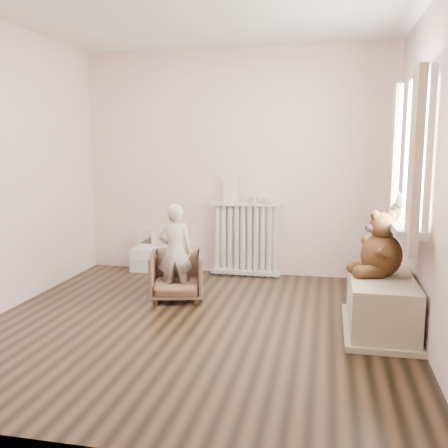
% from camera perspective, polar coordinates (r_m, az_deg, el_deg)
% --- Properties ---
extents(floor, '(3.60, 3.60, 0.01)m').
position_cam_1_polar(floor, '(4.34, -3.22, -11.35)').
color(floor, black).
rests_on(floor, ground).
extents(ceiling, '(3.60, 3.60, 0.01)m').
position_cam_1_polar(ceiling, '(4.21, -3.56, 24.00)').
color(ceiling, white).
rests_on(ceiling, ground).
extents(back_wall, '(3.60, 0.02, 2.60)m').
position_cam_1_polar(back_wall, '(5.83, 1.29, 6.96)').
color(back_wall, white).
rests_on(back_wall, ground).
extents(front_wall, '(3.60, 0.02, 2.60)m').
position_cam_1_polar(front_wall, '(2.39, -14.79, 3.67)').
color(front_wall, white).
rests_on(front_wall, ground).
extents(right_wall, '(0.02, 3.60, 2.60)m').
position_cam_1_polar(right_wall, '(4.00, 22.48, 5.33)').
color(right_wall, white).
rests_on(right_wall, ground).
extents(window, '(0.03, 0.90, 1.10)m').
position_cam_1_polar(window, '(4.28, 21.34, 7.61)').
color(window, white).
rests_on(window, right_wall).
extents(window_sill, '(0.22, 1.10, 0.06)m').
position_cam_1_polar(window_sill, '(4.32, 19.72, -0.04)').
color(window_sill, silver).
rests_on(window_sill, right_wall).
extents(curtain_left, '(0.06, 0.26, 1.30)m').
position_cam_1_polar(curtain_left, '(3.70, 21.03, 6.57)').
color(curtain_left, beige).
rests_on(curtain_left, right_wall).
extents(curtain_right, '(0.06, 0.26, 1.30)m').
position_cam_1_polar(curtain_right, '(4.83, 18.91, 7.12)').
color(curtain_right, beige).
rests_on(curtain_right, right_wall).
extents(radiator, '(0.81, 0.15, 0.85)m').
position_cam_1_polar(radiator, '(5.79, 2.54, -2.14)').
color(radiator, silver).
rests_on(radiator, floor).
extents(paper_doll, '(0.18, 0.02, 0.29)m').
position_cam_1_polar(paper_doll, '(5.73, 0.86, 3.94)').
color(paper_doll, beige).
rests_on(paper_doll, radiator).
extents(tin_a, '(0.11, 0.11, 0.07)m').
position_cam_1_polar(tin_a, '(5.70, 3.35, 2.74)').
color(tin_a, '#A59E8C').
rests_on(tin_a, radiator).
extents(tin_b, '(0.09, 0.09, 0.05)m').
position_cam_1_polar(tin_b, '(5.68, 4.80, 2.61)').
color(tin_b, '#A59E8C').
rests_on(tin_b, radiator).
extents(toy_vanity, '(0.32, 0.23, 0.50)m').
position_cam_1_polar(toy_vanity, '(6.10, -9.02, -2.77)').
color(toy_vanity, silver).
rests_on(toy_vanity, floor).
extents(armchair, '(0.62, 0.63, 0.48)m').
position_cam_1_polar(armchair, '(4.97, -5.40, -5.85)').
color(armchair, brown).
rests_on(armchair, floor).
extents(child, '(0.39, 0.30, 0.94)m').
position_cam_1_polar(child, '(4.86, -5.62, -3.15)').
color(child, beige).
rests_on(child, armchair).
extents(toy_bench, '(0.51, 0.95, 0.45)m').
position_cam_1_polar(toy_bench, '(4.32, 17.50, -9.07)').
color(toy_bench, '#C1B896').
rests_on(toy_bench, floor).
extents(teddy_bear, '(0.51, 0.44, 0.53)m').
position_cam_1_polar(teddy_bear, '(4.28, 17.59, -2.73)').
color(teddy_bear, '#39210F').
rests_on(teddy_bear, toy_bench).
extents(plush_cat, '(0.17, 0.27, 0.22)m').
position_cam_1_polar(plush_cat, '(4.37, 19.55, 1.80)').
color(plush_cat, slate).
rests_on(plush_cat, window_sill).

